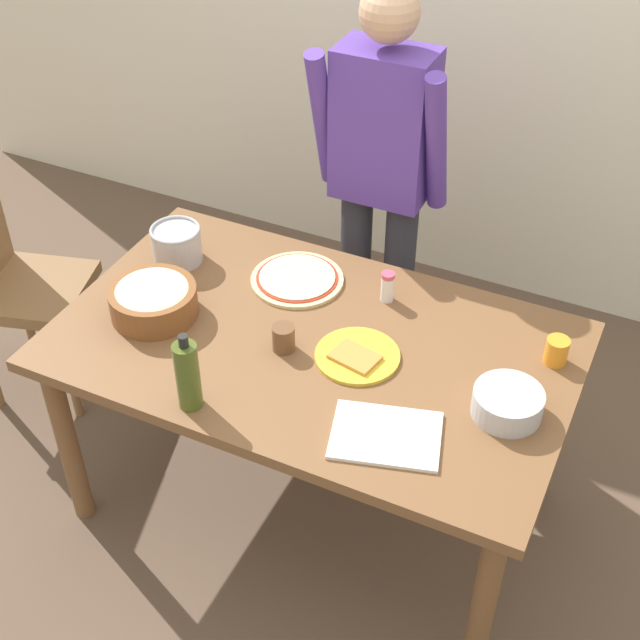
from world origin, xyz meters
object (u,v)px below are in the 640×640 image
Objects in this scene: popcorn_bowl at (153,299)px; steel_pot at (177,244)px; plate_with_slice at (357,356)px; mixing_bowl_steel at (508,403)px; chair_wooden_left at (12,275)px; cup_small_brown at (284,338)px; dining_table at (313,363)px; person_cook at (381,173)px; cutting_board_white at (386,435)px; salt_shaker at (388,287)px; olive_oil_bottle at (188,375)px; cup_orange at (557,351)px; pizza_raw_on_board at (297,279)px.

steel_pot is at bearing 108.22° from popcorn_bowl.
plate_with_slice is 0.93× the size of popcorn_bowl.
mixing_bowl_steel is (1.14, 0.05, -0.02)m from popcorn_bowl.
chair_wooden_left is 4.75× the size of mixing_bowl_steel.
steel_pot reaches higher than cup_small_brown.
dining_table is 0.81m from person_cook.
chair_wooden_left is 1.73m from cutting_board_white.
mixing_bowl_steel reaches higher than cutting_board_white.
steel_pot reaches higher than salt_shaker.
olive_oil_bottle is at bearing -116.42° from dining_table.
steel_pot is (-0.42, 0.59, -0.05)m from olive_oil_bottle.
olive_oil_bottle is 0.72m from steel_pot.
salt_shaker is at bearing 7.91° from steel_pot.
person_cook is 9.34× the size of steel_pot.
olive_oil_bottle reaches higher than plate_with_slice.
person_cook is at bearing 113.42° from cutting_board_white.
dining_table is 0.55m from popcorn_bowl.
plate_with_slice is 0.48m from mixing_bowl_steel.
plate_with_slice is at bearing 175.91° from mixing_bowl_steel.
person_cook is 8.10× the size of mixing_bowl_steel.
salt_shaker is (0.19, 0.36, 0.01)m from cup_small_brown.
dining_table is 0.75m from cup_orange.
cutting_board_white is at bearing -12.18° from chair_wooden_left.
chair_wooden_left is 8.96× the size of salt_shaker.
plate_with_slice is at bearing 7.06° from popcorn_bowl.
mixing_bowl_steel is 1.89× the size of salt_shaker.
person_cook reaches higher than dining_table.
dining_table is 18.82× the size of cup_orange.
cup_small_brown is at bearing 153.85° from cutting_board_white.
cup_orange is at bearing 75.63° from mixing_bowl_steel.
steel_pot is at bearing 125.35° from olive_oil_bottle.
person_cook reaches higher than cup_small_brown.
steel_pot reaches higher than cup_orange.
person_cook reaches higher than cutting_board_white.
dining_table is 9.22× the size of steel_pot.
olive_oil_bottle reaches higher than steel_pot.
plate_with_slice is at bearing -72.30° from person_cook.
person_cook is 0.53m from pizza_raw_on_board.
plate_with_slice reaches higher than pizza_raw_on_board.
cup_small_brown is at bearing -7.03° from chair_wooden_left.
plate_with_slice reaches higher than cutting_board_white.
mixing_bowl_steel is at bearing -3.88° from chair_wooden_left.
steel_pot reaches higher than cutting_board_white.
cup_orange is 0.80× the size of salt_shaker.
cup_orange is at bearing -33.68° from person_cook.
cup_small_brown is (-0.07, -0.07, 0.13)m from dining_table.
mixing_bowl_steel is at bearing -104.37° from cup_orange.
plate_with_slice is at bearing 127.43° from cutting_board_white.
pizza_raw_on_board is 1.05× the size of cutting_board_white.
pizza_raw_on_board is 0.32m from salt_shaker.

